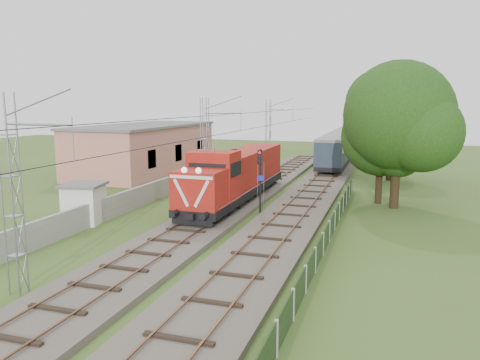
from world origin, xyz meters
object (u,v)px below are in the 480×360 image
(relay_hut, at_px, (84,203))
(coach_rake, at_px, (361,128))
(locomotive, at_px, (236,174))
(signal_post, at_px, (260,170))

(relay_hut, bearing_deg, coach_rake, 80.71)
(locomotive, relative_size, coach_rake, 0.16)
(signal_post, height_order, relay_hut, signal_post)
(locomotive, height_order, coach_rake, locomotive)
(signal_post, bearing_deg, relay_hut, -149.87)
(locomotive, xyz_separation_m, relay_hut, (-7.40, -8.51, -0.95))
(locomotive, relative_size, relay_hut, 5.86)
(coach_rake, bearing_deg, signal_post, -91.96)
(coach_rake, height_order, relay_hut, coach_rake)
(locomotive, bearing_deg, coach_rake, 85.75)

